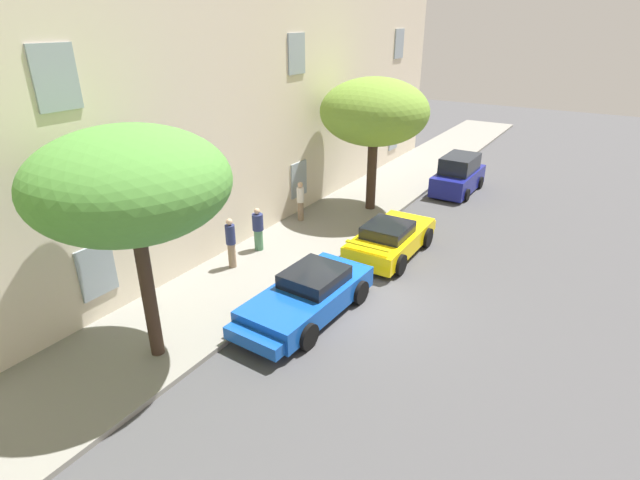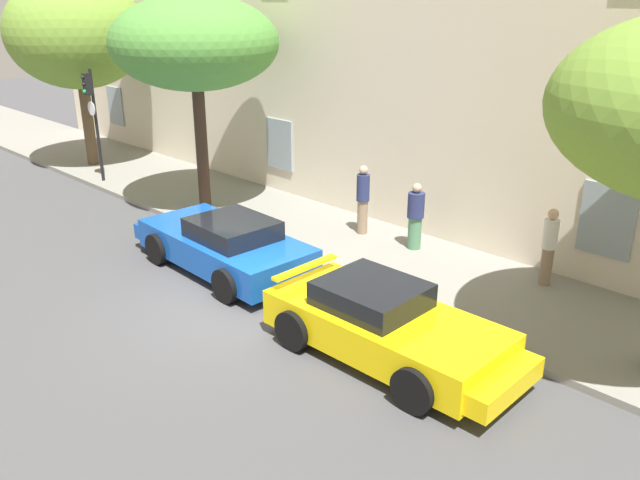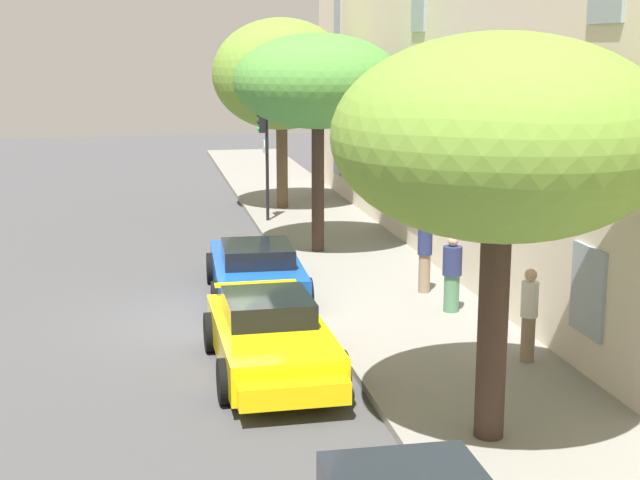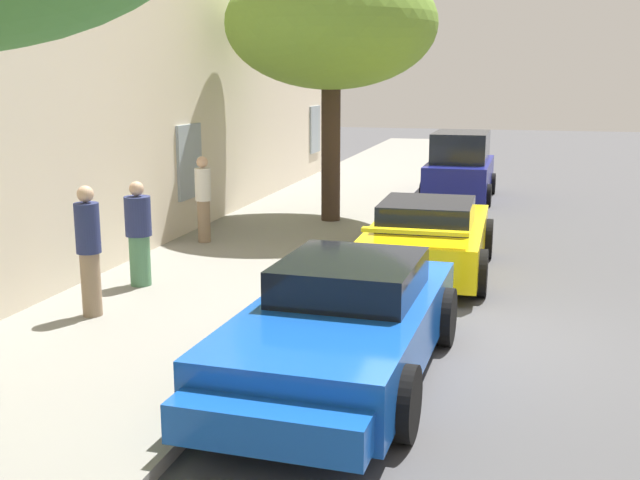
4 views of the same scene
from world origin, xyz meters
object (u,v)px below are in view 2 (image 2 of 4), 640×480
Objects in this scene: pedestrian_admiring at (363,199)px; pedestrian_strolling at (549,246)px; sportscar_red_lead at (221,243)px; pedestrian_bystander at (415,216)px; tree_far_end at (195,44)px; sportscar_yellow_flank at (392,328)px; tree_near_kerb at (77,33)px; traffic_light at (92,106)px.

pedestrian_admiring is 1.06× the size of pedestrian_strolling.
sportscar_red_lead is 4.59m from pedestrian_bystander.
pedestrian_admiring is at bearing 18.41° from tree_far_end.
sportscar_yellow_flank is at bearing -44.00° from pedestrian_admiring.
tree_far_end is (-8.78, 2.50, 4.03)m from sportscar_yellow_flank.
tree_far_end reaches higher than sportscar_red_lead.
tree_near_kerb is 16.74m from pedestrian_strolling.
pedestrian_bystander is at bearing 122.31° from sportscar_yellow_flank.
sportscar_yellow_flank is at bearing -7.24° from traffic_light.
tree_far_end is 3.56× the size of pedestrian_bystander.
pedestrian_strolling is (16.25, 1.83, -3.59)m from tree_near_kerb.
traffic_light reaches higher than sportscar_red_lead.
tree_near_kerb is at bearing -173.58° from pedestrian_strolling.
sportscar_red_lead is at bearing -30.84° from tree_far_end.
sportscar_yellow_flank is 2.75× the size of pedestrian_strolling.
sportscar_red_lead is at bearing -9.24° from traffic_light.
pedestrian_bystander is (-3.19, -0.30, -0.06)m from pedestrian_strolling.
pedestrian_admiring is (11.49, 1.43, -3.55)m from tree_near_kerb.
tree_near_kerb is 3.91× the size of pedestrian_bystander.
tree_far_end reaches higher than sportscar_yellow_flank.
pedestrian_strolling is at bearing 6.42° from tree_near_kerb.
pedestrian_strolling reaches higher than sportscar_red_lead.
traffic_light is at bearing 172.76° from sportscar_yellow_flank.
pedestrian_bystander is (2.60, 3.76, 0.35)m from sportscar_red_lead.
tree_far_end is at bearing -161.59° from pedestrian_admiring.
tree_near_kerb reaches higher than traffic_light.
tree_near_kerb is at bearing 170.59° from sportscar_yellow_flank.
sportscar_red_lead is 3.83m from pedestrian_admiring.
pedestrian_strolling is 1.03× the size of pedestrian_bystander.
traffic_light is at bearing -167.32° from pedestrian_bystander.
pedestrian_bystander reaches higher than sportscar_red_lead.
sportscar_yellow_flank is 4.90m from pedestrian_bystander.
tree_far_end is at bearing -168.36° from pedestrian_strolling.
sportscar_yellow_flank is (5.21, -0.37, 0.01)m from sportscar_red_lead.
tree_near_kerb is at bearing 179.19° from tree_far_end.
sportscar_red_lead is 2.74× the size of pedestrian_admiring.
pedestrian_strolling reaches higher than sportscar_yellow_flank.
sportscar_red_lead is at bearing -144.98° from pedestrian_strolling.
traffic_light reaches higher than pedestrian_bystander.
tree_near_kerb reaches higher than pedestrian_strolling.
tree_far_end is (6.89, -0.10, 0.02)m from tree_near_kerb.
pedestrian_admiring is at bearing -176.47° from pedestrian_bystander.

